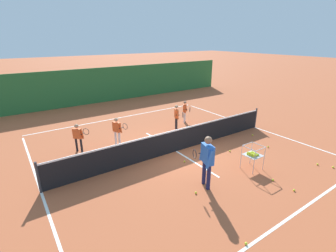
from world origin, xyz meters
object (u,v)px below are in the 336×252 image
Objects in this scene: instructor at (207,157)px; tennis_ball_0 at (246,243)px; tennis_ball_7 at (230,151)px; tennis_net at (176,140)px; student_0 at (78,135)px; student_3 at (185,109)px; tennis_ball_5 at (273,180)px; tennis_ball_2 at (253,135)px; tennis_ball_9 at (268,147)px; tennis_ball_4 at (333,167)px; student_1 at (117,129)px; tennis_ball_6 at (213,155)px; student_2 at (177,115)px; tennis_ball_1 at (196,193)px; tennis_ball_10 at (184,161)px; tennis_ball_8 at (318,164)px; ball_cart at (253,154)px; tennis_ball_3 at (294,190)px.

instructor is 25.34× the size of tennis_ball_0.
tennis_net is at bearing 144.24° from tennis_ball_7.
student_3 is at bearing 4.89° from student_0.
instructor is 2.53m from tennis_ball_5.
tennis_ball_2 is 1.38m from tennis_ball_9.
student_1 is at bearing 131.20° from tennis_ball_4.
tennis_ball_6 is 2.67m from tennis_ball_9.
student_2 is at bearing 115.77° from tennis_ball_9.
tennis_ball_1 is 2.75m from tennis_ball_5.
tennis_ball_1 and tennis_ball_5 have the same top height.
student_2 is 3.67m from tennis_ball_10.
tennis_ball_9 is (3.52, -1.96, -0.47)m from tennis_net.
student_0 is (-2.59, 4.90, -0.30)m from instructor.
tennis_ball_6 is at bearing 132.27° from tennis_ball_4.
tennis_ball_1 is (-1.27, -2.75, -0.47)m from tennis_net.
instructor is 1.42× the size of student_3.
tennis_ball_4 is 1.00× the size of tennis_ball_5.
student_2 is 19.21× the size of tennis_ball_2.
tennis_ball_7 is (1.83, -1.32, -0.47)m from tennis_net.
student_1 is at bearing 130.09° from tennis_net.
tennis_ball_8 is at bearing -46.23° from tennis_ball_6.
student_0 reaches higher than tennis_ball_8.
tennis_ball_8 is (3.67, -3.97, -0.47)m from tennis_net.
student_1 reaches higher than tennis_ball_10.
tennis_net is at bearing 130.07° from tennis_ball_6.
student_3 is 4.89m from tennis_ball_9.
tennis_ball_9 is 3.96m from tennis_ball_10.
tennis_net is at bearing 132.73° from tennis_ball_8.
tennis_ball_1 and tennis_ball_2 have the same top height.
instructor is at bearing -62.18° from student_0.
ball_cart reaches higher than tennis_ball_3.
tennis_ball_3 is 1.00× the size of tennis_ball_5.
tennis_ball_10 is at bearing 61.85° from tennis_ball_1.
tennis_ball_1 is (-0.52, -0.14, -1.00)m from instructor.
tennis_net reaches higher than tennis_ball_5.
instructor is 6.40m from student_3.
tennis_net is 4.05m from student_0.
tennis_ball_1 is (-2.83, -4.86, -0.75)m from student_2.
tennis_ball_3 is at bearing 10.27° from tennis_ball_0.
student_0 reaches higher than tennis_ball_1.
instructor is at bearing 176.81° from ball_cart.
tennis_ball_6 is (2.58, 3.76, 0.00)m from tennis_ball_0.
tennis_ball_10 is at bearing -121.37° from student_2.
student_1 is at bearing 142.60° from tennis_ball_9.
student_0 is at bearing 158.01° from tennis_ball_2.
tennis_ball_2 is 1.00× the size of tennis_ball_10.
tennis_ball_5 is at bearing -58.67° from tennis_ball_10.
tennis_ball_1 is at bearing -67.71° from student_0.
instructor is 1.92× the size of ball_cart.
tennis_ball_6 is at bearing 97.90° from tennis_ball_5.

